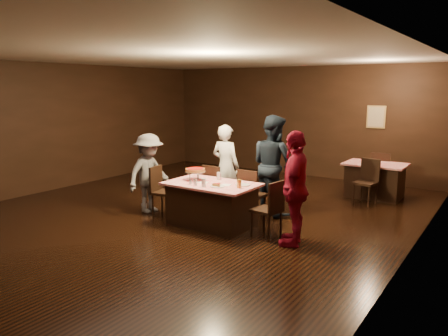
{
  "coord_description": "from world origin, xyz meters",
  "views": [
    {
      "loc": [
        5.14,
        -6.27,
        2.42
      ],
      "look_at": [
        0.85,
        0.13,
        1.0
      ],
      "focal_mm": 35.0,
      "sensor_mm": 36.0,
      "label": 1
    }
  ],
  "objects_px": {
    "chair_back_near": "(366,182)",
    "diner_white_jacket": "(226,166)",
    "diner_grey_knit": "(149,173)",
    "back_table": "(374,180)",
    "diner_red_shirt": "(295,188)",
    "chair_end_left": "(165,191)",
    "glass_front_left": "(204,183)",
    "chair_far_right": "(253,194)",
    "glass_back": "(219,176)",
    "chair_end_right": "(267,209)",
    "main_table": "(212,204)",
    "chair_back_far": "(382,172)",
    "pizza_stand": "(195,170)",
    "diner_navy_hoodie": "(273,165)",
    "plate_empty": "(243,185)",
    "glass_amber": "(239,184)",
    "chair_far_left": "(217,188)"
  },
  "relations": [
    {
      "from": "chair_far_left",
      "to": "pizza_stand",
      "type": "xyz_separation_m",
      "value": [
        0.0,
        -0.7,
        0.48
      ]
    },
    {
      "from": "chair_far_left",
      "to": "chair_back_near",
      "type": "relative_size",
      "value": 1.0
    },
    {
      "from": "diner_white_jacket",
      "to": "glass_amber",
      "type": "bearing_deg",
      "value": 132.91
    },
    {
      "from": "chair_far_right",
      "to": "glass_back",
      "type": "distance_m",
      "value": 0.73
    },
    {
      "from": "chair_back_far",
      "to": "chair_back_near",
      "type": "bearing_deg",
      "value": 87.96
    },
    {
      "from": "chair_end_left",
      "to": "chair_back_far",
      "type": "bearing_deg",
      "value": -45.4
    },
    {
      "from": "chair_end_left",
      "to": "diner_red_shirt",
      "type": "xyz_separation_m",
      "value": [
        2.72,
        -0.06,
        0.42
      ]
    },
    {
      "from": "chair_end_left",
      "to": "glass_back",
      "type": "xyz_separation_m",
      "value": [
        1.05,
        0.3,
        0.37
      ]
    },
    {
      "from": "diner_navy_hoodie",
      "to": "chair_end_left",
      "type": "bearing_deg",
      "value": 61.05
    },
    {
      "from": "main_table",
      "to": "chair_end_left",
      "type": "bearing_deg",
      "value": -180.0
    },
    {
      "from": "pizza_stand",
      "to": "glass_back",
      "type": "height_order",
      "value": "pizza_stand"
    },
    {
      "from": "chair_back_near",
      "to": "glass_back",
      "type": "bearing_deg",
      "value": -114.94
    },
    {
      "from": "diner_grey_knit",
      "to": "glass_front_left",
      "type": "relative_size",
      "value": 11.07
    },
    {
      "from": "diner_navy_hoodie",
      "to": "glass_amber",
      "type": "height_order",
      "value": "diner_navy_hoodie"
    },
    {
      "from": "diner_navy_hoodie",
      "to": "plate_empty",
      "type": "xyz_separation_m",
      "value": [
        0.0,
        -1.13,
        -0.18
      ]
    },
    {
      "from": "chair_back_far",
      "to": "diner_red_shirt",
      "type": "bearing_deg",
      "value": 85.0
    },
    {
      "from": "main_table",
      "to": "chair_back_far",
      "type": "height_order",
      "value": "chair_back_far"
    },
    {
      "from": "chair_back_near",
      "to": "diner_grey_knit",
      "type": "distance_m",
      "value": 4.49
    },
    {
      "from": "glass_amber",
      "to": "glass_back",
      "type": "xyz_separation_m",
      "value": [
        -0.65,
        0.35,
        0.0
      ]
    },
    {
      "from": "diner_navy_hoodie",
      "to": "plate_empty",
      "type": "bearing_deg",
      "value": 113.51
    },
    {
      "from": "chair_back_near",
      "to": "diner_navy_hoodie",
      "type": "bearing_deg",
      "value": -116.97
    },
    {
      "from": "chair_end_left",
      "to": "diner_grey_knit",
      "type": "relative_size",
      "value": 0.61
    },
    {
      "from": "back_table",
      "to": "chair_back_far",
      "type": "relative_size",
      "value": 1.37
    },
    {
      "from": "chair_back_far",
      "to": "diner_navy_hoodie",
      "type": "relative_size",
      "value": 0.5
    },
    {
      "from": "glass_amber",
      "to": "chair_back_near",
      "type": "bearing_deg",
      "value": 67.7
    },
    {
      "from": "diner_grey_knit",
      "to": "plate_empty",
      "type": "relative_size",
      "value": 6.2
    },
    {
      "from": "chair_back_far",
      "to": "diner_navy_hoodie",
      "type": "xyz_separation_m",
      "value": [
        -1.3,
        -3.01,
        0.48
      ]
    },
    {
      "from": "glass_back",
      "to": "diner_grey_knit",
      "type": "bearing_deg",
      "value": -169.28
    },
    {
      "from": "chair_end_right",
      "to": "glass_back",
      "type": "height_order",
      "value": "chair_end_right"
    },
    {
      "from": "back_table",
      "to": "diner_white_jacket",
      "type": "bearing_deg",
      "value": -132.19
    },
    {
      "from": "chair_back_near",
      "to": "diner_grey_knit",
      "type": "relative_size",
      "value": 0.61
    },
    {
      "from": "glass_front_left",
      "to": "main_table",
      "type": "bearing_deg",
      "value": 99.46
    },
    {
      "from": "chair_back_near",
      "to": "diner_white_jacket",
      "type": "xyz_separation_m",
      "value": [
        -2.3,
        -1.84,
        0.37
      ]
    },
    {
      "from": "back_table",
      "to": "diner_red_shirt",
      "type": "distance_m",
      "value": 3.78
    },
    {
      "from": "back_table",
      "to": "plate_empty",
      "type": "bearing_deg",
      "value": -110.12
    },
    {
      "from": "chair_back_near",
      "to": "diner_navy_hoodie",
      "type": "relative_size",
      "value": 0.5
    },
    {
      "from": "pizza_stand",
      "to": "glass_amber",
      "type": "relative_size",
      "value": 2.71
    },
    {
      "from": "main_table",
      "to": "diner_red_shirt",
      "type": "bearing_deg",
      "value": -2.05
    },
    {
      "from": "diner_grey_knit",
      "to": "plate_empty",
      "type": "distance_m",
      "value": 2.07
    },
    {
      "from": "main_table",
      "to": "diner_grey_knit",
      "type": "xyz_separation_m",
      "value": [
        -1.52,
        0.02,
        0.39
      ]
    },
    {
      "from": "diner_grey_knit",
      "to": "back_table",
      "type": "bearing_deg",
      "value": -39.18
    },
    {
      "from": "back_table",
      "to": "diner_grey_knit",
      "type": "relative_size",
      "value": 0.84
    },
    {
      "from": "diner_navy_hoodie",
      "to": "pizza_stand",
      "type": "relative_size",
      "value": 5.05
    },
    {
      "from": "back_table",
      "to": "chair_far_right",
      "type": "distance_m",
      "value": 3.27
    },
    {
      "from": "chair_back_far",
      "to": "diner_red_shirt",
      "type": "height_order",
      "value": "diner_red_shirt"
    },
    {
      "from": "diner_white_jacket",
      "to": "diner_grey_knit",
      "type": "distance_m",
      "value": 1.54
    },
    {
      "from": "back_table",
      "to": "glass_back",
      "type": "relative_size",
      "value": 9.29
    },
    {
      "from": "chair_far_left",
      "to": "diner_grey_knit",
      "type": "xyz_separation_m",
      "value": [
        -1.12,
        -0.73,
        0.3
      ]
    },
    {
      "from": "pizza_stand",
      "to": "glass_back",
      "type": "distance_m",
      "value": 0.44
    },
    {
      "from": "chair_end_right",
      "to": "diner_red_shirt",
      "type": "distance_m",
      "value": 0.67
    }
  ]
}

